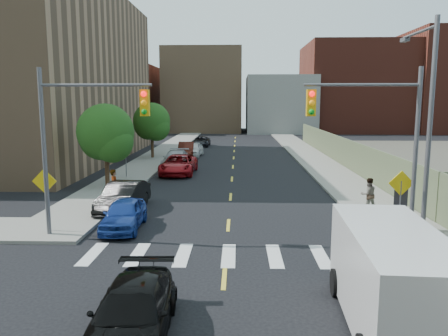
# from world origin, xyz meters

# --- Properties ---
(ground) EXTENTS (160.00, 160.00, 0.00)m
(ground) POSITION_xyz_m (0.00, 0.00, 0.00)
(ground) COLOR black
(ground) RESTS_ON ground
(sidewalk_nw) EXTENTS (3.50, 73.00, 0.15)m
(sidewalk_nw) POSITION_xyz_m (-7.75, 41.50, 0.07)
(sidewalk_nw) COLOR gray
(sidewalk_nw) RESTS_ON ground
(sidewalk_ne) EXTENTS (3.50, 73.00, 0.15)m
(sidewalk_ne) POSITION_xyz_m (7.75, 41.50, 0.07)
(sidewalk_ne) COLOR gray
(sidewalk_ne) RESTS_ON ground
(fence_north) EXTENTS (0.12, 44.00, 2.50)m
(fence_north) POSITION_xyz_m (9.60, 28.00, 1.25)
(fence_north) COLOR #666E4D
(fence_north) RESTS_ON ground
(building_nw) EXTENTS (22.00, 30.00, 16.00)m
(building_nw) POSITION_xyz_m (-22.00, 30.00, 8.00)
(building_nw) COLOR #8C6B4C
(building_nw) RESTS_ON ground
(bg_bldg_west) EXTENTS (14.00, 18.00, 12.00)m
(bg_bldg_west) POSITION_xyz_m (-22.00, 70.00, 6.00)
(bg_bldg_west) COLOR #592319
(bg_bldg_west) RESTS_ON ground
(bg_bldg_midwest) EXTENTS (14.00, 16.00, 15.00)m
(bg_bldg_midwest) POSITION_xyz_m (-6.00, 72.00, 7.50)
(bg_bldg_midwest) COLOR #8C6B4C
(bg_bldg_midwest) RESTS_ON ground
(bg_bldg_center) EXTENTS (12.00, 16.00, 10.00)m
(bg_bldg_center) POSITION_xyz_m (8.00, 70.00, 5.00)
(bg_bldg_center) COLOR gray
(bg_bldg_center) RESTS_ON ground
(bg_bldg_east) EXTENTS (18.00, 18.00, 16.00)m
(bg_bldg_east) POSITION_xyz_m (22.00, 72.00, 8.00)
(bg_bldg_east) COLOR #592319
(bg_bldg_east) RESTS_ON ground
(bg_bldg_fareast) EXTENTS (14.00, 16.00, 18.00)m
(bg_bldg_fareast) POSITION_xyz_m (38.00, 70.00, 9.00)
(bg_bldg_fareast) COLOR #592319
(bg_bldg_fareast) RESTS_ON ground
(signal_nw) EXTENTS (4.59, 0.30, 7.00)m
(signal_nw) POSITION_xyz_m (-5.98, 6.00, 4.53)
(signal_nw) COLOR #59595E
(signal_nw) RESTS_ON ground
(signal_ne) EXTENTS (4.59, 0.30, 7.00)m
(signal_ne) POSITION_xyz_m (5.98, 6.00, 4.53)
(signal_ne) COLOR #59595E
(signal_ne) RESTS_ON ground
(streetlight_ne) EXTENTS (0.25, 3.70, 9.00)m
(streetlight_ne) POSITION_xyz_m (8.20, 6.90, 5.22)
(streetlight_ne) COLOR #59595E
(streetlight_ne) RESTS_ON ground
(warn_sign_nw) EXTENTS (1.06, 0.06, 2.83)m
(warn_sign_nw) POSITION_xyz_m (-7.80, 6.50, 1.99)
(warn_sign_nw) COLOR #59595E
(warn_sign_nw) RESTS_ON ground
(warn_sign_ne) EXTENTS (1.06, 0.06, 2.83)m
(warn_sign_ne) POSITION_xyz_m (7.20, 6.50, 1.99)
(warn_sign_ne) COLOR #59595E
(warn_sign_ne) RESTS_ON ground
(warn_sign_midwest) EXTENTS (1.06, 0.06, 2.83)m
(warn_sign_midwest) POSITION_xyz_m (-7.80, 20.00, 1.99)
(warn_sign_midwest) COLOR #59595E
(warn_sign_midwest) RESTS_ON ground
(tree_west_near) EXTENTS (3.66, 3.64, 5.52)m
(tree_west_near) POSITION_xyz_m (-8.00, 16.05, 3.48)
(tree_west_near) COLOR #332114
(tree_west_near) RESTS_ON ground
(tree_west_far) EXTENTS (3.66, 3.64, 5.52)m
(tree_west_far) POSITION_xyz_m (-8.00, 31.05, 3.48)
(tree_west_far) COLOR #332114
(tree_west_far) RESTS_ON ground
(parked_car_blue) EXTENTS (1.75, 4.03, 1.35)m
(parked_car_blue) POSITION_xyz_m (-4.64, 7.27, 0.68)
(parked_car_blue) COLOR navy
(parked_car_blue) RESTS_ON ground
(parked_car_black) EXTENTS (1.98, 4.70, 1.51)m
(parked_car_black) POSITION_xyz_m (-5.50, 10.46, 0.75)
(parked_car_black) COLOR black
(parked_car_black) RESTS_ON ground
(parked_car_red) EXTENTS (2.61, 5.49, 1.51)m
(parked_car_red) POSITION_xyz_m (-4.20, 22.05, 0.76)
(parked_car_red) COLOR maroon
(parked_car_red) RESTS_ON ground
(parked_car_silver) EXTENTS (2.08, 5.03, 1.46)m
(parked_car_silver) POSITION_xyz_m (-4.90, 25.45, 0.73)
(parked_car_silver) COLOR #A0A2A7
(parked_car_silver) RESTS_ON ground
(parked_car_white) EXTENTS (2.06, 4.44, 1.47)m
(parked_car_white) POSITION_xyz_m (-4.20, 33.01, 0.74)
(parked_car_white) COLOR white
(parked_car_white) RESTS_ON ground
(parked_car_maroon) EXTENTS (1.86, 4.60, 1.49)m
(parked_car_maroon) POSITION_xyz_m (-4.87, 32.87, 0.74)
(parked_car_maroon) COLOR #40140C
(parked_car_maroon) RESTS_ON ground
(parked_car_grey) EXTENTS (2.16, 4.48, 1.23)m
(parked_car_grey) POSITION_xyz_m (-4.20, 43.05, 0.61)
(parked_car_grey) COLOR black
(parked_car_grey) RESTS_ON ground
(black_sedan) EXTENTS (2.00, 4.61, 1.32)m
(black_sedan) POSITION_xyz_m (-2.08, -1.82, 0.66)
(black_sedan) COLOR black
(black_sedan) RESTS_ON ground
(cargo_van) EXTENTS (2.61, 5.73, 2.57)m
(cargo_van) POSITION_xyz_m (4.28, -0.93, 1.35)
(cargo_van) COLOR silver
(cargo_van) RESTS_ON ground
(mailbox) EXTENTS (0.56, 0.48, 1.20)m
(mailbox) POSITION_xyz_m (6.66, 6.00, 0.73)
(mailbox) COLOR navy
(mailbox) RESTS_ON sidewalk_ne
(payphone) EXTENTS (0.67, 0.62, 1.85)m
(payphone) POSITION_xyz_m (7.43, 7.05, 1.07)
(payphone) COLOR black
(payphone) RESTS_ON sidewalk_ne
(pedestrian_west) EXTENTS (0.58, 0.75, 1.85)m
(pedestrian_west) POSITION_xyz_m (-6.30, 11.66, 1.07)
(pedestrian_west) COLOR gray
(pedestrian_west) RESTS_ON sidewalk_nw
(pedestrian_east) EXTENTS (0.90, 0.75, 1.70)m
(pedestrian_east) POSITION_xyz_m (7.03, 10.30, 1.00)
(pedestrian_east) COLOR gray
(pedestrian_east) RESTS_ON sidewalk_ne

